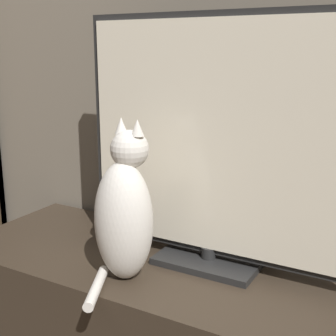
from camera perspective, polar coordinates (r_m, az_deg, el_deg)
tv at (r=1.33m, az=5.34°, el=2.64°), size 0.80×0.18×0.73m
cat at (r=1.30m, az=-5.25°, el=-5.57°), size 0.19×0.30×0.45m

